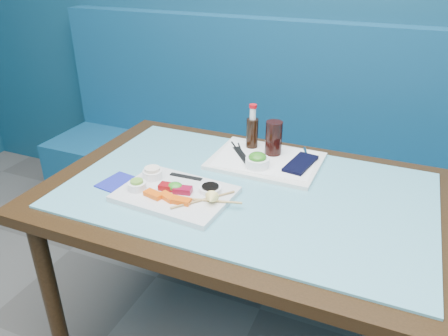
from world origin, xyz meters
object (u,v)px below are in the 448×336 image
at_px(serving_tray, 266,161).
at_px(blue_napkin, 120,183).
at_px(booth_bench, 300,179).
at_px(seaweed_bowl, 257,162).
at_px(dining_table, 247,211).
at_px(sashimi_plate, 176,194).
at_px(cola_bottle_body, 252,135).
at_px(cola_glass, 274,138).

bearing_deg(serving_tray, blue_napkin, -138.23).
relative_size(serving_tray, blue_napkin, 3.19).
xyz_separation_m(booth_bench, serving_tray, (-0.01, -0.62, 0.39)).
bearing_deg(booth_bench, seaweed_bowl, -91.26).
xyz_separation_m(booth_bench, dining_table, (0.00, -0.84, 0.29)).
bearing_deg(booth_bench, serving_tray, -90.49).
bearing_deg(serving_tray, sashimi_plate, -117.72).
height_order(booth_bench, cola_bottle_body, booth_bench).
xyz_separation_m(dining_table, sashimi_plate, (-0.20, -0.14, 0.10)).
height_order(serving_tray, cola_glass, cola_glass).
bearing_deg(seaweed_bowl, booth_bench, 88.74).
bearing_deg(seaweed_bowl, dining_table, -83.87).
relative_size(sashimi_plate, serving_tray, 0.90).
height_order(booth_bench, serving_tray, booth_bench).
height_order(dining_table, serving_tray, serving_tray).
height_order(dining_table, blue_napkin, blue_napkin).
height_order(serving_tray, blue_napkin, serving_tray).
relative_size(sashimi_plate, cola_bottle_body, 2.69).
distance_m(serving_tray, cola_bottle_body, 0.14).
height_order(dining_table, cola_bottle_body, cola_bottle_body).
bearing_deg(cola_bottle_body, cola_glass, -16.23).
bearing_deg(blue_napkin, booth_bench, 66.70).
distance_m(cola_glass, cola_bottle_body, 0.10).
bearing_deg(cola_glass, seaweed_bowl, -98.75).
height_order(sashimi_plate, cola_bottle_body, cola_bottle_body).
bearing_deg(serving_tray, cola_glass, 80.61).
xyz_separation_m(serving_tray, cola_bottle_body, (-0.09, 0.08, 0.06)).
bearing_deg(dining_table, seaweed_bowl, 96.13).
bearing_deg(seaweed_bowl, sashimi_plate, -123.18).
bearing_deg(sashimi_plate, blue_napkin, -175.67).
xyz_separation_m(dining_table, cola_bottle_body, (-0.09, 0.30, 0.16)).
height_order(sashimi_plate, cola_glass, cola_glass).
bearing_deg(dining_table, serving_tray, 91.40).
height_order(booth_bench, sashimi_plate, booth_bench).
height_order(booth_bench, blue_napkin, booth_bench).
relative_size(booth_bench, sashimi_plate, 8.18).
distance_m(sashimi_plate, serving_tray, 0.41).
distance_m(booth_bench, serving_tray, 0.73).
bearing_deg(booth_bench, dining_table, -90.00).
bearing_deg(cola_glass, dining_table, -90.99).
bearing_deg(sashimi_plate, serving_tray, 65.59).
bearing_deg(booth_bench, sashimi_plate, -101.64).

